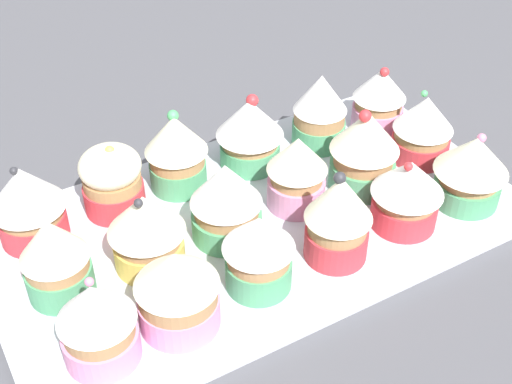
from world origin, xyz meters
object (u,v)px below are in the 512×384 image
cupcake_17 (97,322)px  cupcake_12 (471,168)px  cupcake_1 (320,110)px  cupcake_8 (299,173)px  cupcake_2 (250,131)px  cupcake_9 (226,201)px  baking_tray (256,223)px  cupcake_0 (379,98)px  cupcake_16 (177,289)px  cupcake_5 (27,202)px  cupcake_10 (147,230)px  cupcake_3 (176,150)px  cupcake_15 (259,251)px  cupcake_14 (338,216)px  cupcake_7 (364,149)px  cupcake_11 (57,261)px  cupcake_13 (407,192)px  cupcake_6 (421,126)px  cupcake_4 (112,180)px

cupcake_17 → cupcake_12: bearing=-179.6°
cupcake_1 → cupcake_8: 10.28cm
cupcake_2 → cupcake_9: (6.84, 8.03, -0.03)cm
baking_tray → cupcake_0: (-18.21, -6.39, 4.09)cm
cupcake_2 → cupcake_9: bearing=49.6°
cupcake_16 → cupcake_0: bearing=-154.6°
baking_tray → cupcake_5: 19.58cm
cupcake_10 → cupcake_3: bearing=-128.0°
cupcake_15 → cupcake_14: bearing=177.8°
cupcake_8 → cupcake_16: (15.06, 7.19, -0.05)cm
cupcake_9 → cupcake_10: size_ratio=1.01×
cupcake_2 → cupcake_16: 20.86cm
cupcake_5 → cupcake_7: bearing=164.0°
cupcake_2 → cupcake_5: (21.21, 0.06, 0.05)cm
cupcake_7 → cupcake_12: size_ratio=1.18×
cupcake_1 → cupcake_7: bearing=86.6°
cupcake_9 → cupcake_14: cupcake_14 is taller
cupcake_1 → cupcake_8: (7.20, 7.34, -0.22)cm
baking_tray → cupcake_2: 9.40cm
cupcake_1 → cupcake_11: bearing=14.5°
cupcake_5 → cupcake_13: (-28.42, 14.34, -0.38)cm
cupcake_8 → cupcake_6: bearing=-177.7°
cupcake_11 → cupcake_14: (-20.99, 6.87, 0.46)cm
cupcake_0 → cupcake_11: bearing=10.7°
cupcake_16 → baking_tray: bearing=-145.6°
cupcake_3 → cupcake_17: size_ratio=1.09×
baking_tray → cupcake_17: bearing=23.9°
cupcake_1 → cupcake_12: 15.73cm
cupcake_10 → cupcake_17: 9.65cm
cupcake_12 → cupcake_17: 34.77cm
cupcake_3 → cupcake_15: size_ratio=1.14×
cupcake_13 → cupcake_4: bearing=-34.5°
cupcake_0 → cupcake_13: size_ratio=1.04×
baking_tray → cupcake_14: cupcake_14 is taller
baking_tray → cupcake_6: (-18.54, -0.29, 4.08)cm
cupcake_0 → cupcake_15: (22.03, 13.39, 0.14)cm
cupcake_5 → cupcake_11: 7.81cm
cupcake_0 → cupcake_6: same height
cupcake_2 → cupcake_6: size_ratio=1.07×
baking_tray → cupcake_8: size_ratio=6.49×
cupcake_0 → cupcake_3: 22.12cm
cupcake_11 → cupcake_5: bearing=-90.1°
cupcake_6 → cupcake_14: size_ratio=0.84×
cupcake_4 → cupcake_12: (-27.99, 14.84, 0.40)cm
cupcake_9 → cupcake_12: 22.04cm
baking_tray → cupcake_12: bearing=157.7°
cupcake_7 → cupcake_10: size_ratio=1.15×
cupcake_5 → cupcake_7: cupcake_7 is taller
cupcake_5 → cupcake_7: 29.61cm
cupcake_12 → cupcake_14: size_ratio=0.85×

